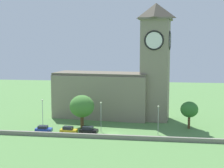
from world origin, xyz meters
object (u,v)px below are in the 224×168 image
church (119,84)px  car_black (89,130)px  streetlamp_central (158,115)px  streetlamp_west_end (43,110)px  streetlamp_west_mid (101,112)px  car_blue (44,129)px  tree_churchyard (189,110)px  car_yellow (69,130)px  tree_riverside_west (82,106)px

church → car_black: (-5.12, -18.82, -9.14)m
car_black → streetlamp_central: size_ratio=0.64×
streetlamp_west_end → streetlamp_west_mid: size_ratio=1.05×
car_blue → tree_churchyard: tree_churchyard is taller
car_black → streetlamp_west_mid: (2.62, 2.58, 4.05)m
church → tree_churchyard: bearing=-27.3°
car_blue → streetlamp_central: bearing=4.6°
tree_churchyard → streetlamp_central: bearing=-138.1°
church → streetlamp_west_mid: bearing=-98.7°
church → streetlamp_west_end: 24.76m
church → streetlamp_west_end: church is taller
car_black → streetlamp_west_end: size_ratio=0.58×
car_yellow → car_blue: bearing=177.5°
church → car_yellow: (-9.88, -19.69, -9.11)m
streetlamp_west_end → streetlamp_central: (28.96, -0.17, -0.44)m
car_blue → church: bearing=50.0°
car_black → car_yellow: bearing=-169.7°
car_black → tree_churchyard: (24.63, 8.76, 4.04)m
car_black → tree_churchyard: 26.45m
tree_churchyard → streetlamp_west_end: bearing=-169.4°
church → tree_riverside_west: size_ratio=4.10×
car_blue → car_black: size_ratio=0.89×
car_blue → tree_churchyard: bearing=14.6°
car_black → tree_riverside_west: (-3.00, 5.93, 4.69)m
car_yellow → streetlamp_west_end: (-7.47, 2.71, 4.24)m
streetlamp_west_mid → church: bearing=81.3°
church → car_black: bearing=-105.2°
streetlamp_west_mid → streetlamp_central: (14.10, -0.91, -0.23)m
car_yellow → tree_churchyard: bearing=18.1°
streetlamp_central → tree_churchyard: (7.90, 7.09, 0.21)m
tree_churchyard → car_blue: bearing=-165.4°
car_black → streetlamp_west_mid: size_ratio=0.60×
streetlamp_west_mid → tree_churchyard: bearing=15.7°
streetlamp_west_mid → tree_churchyard: size_ratio=1.07×
streetlamp_west_end → streetlamp_west_mid: bearing=2.8°
car_blue → car_yellow: bearing=-2.5°
streetlamp_west_end → tree_riverside_west: tree_riverside_west is taller
car_black → tree_riverside_west: bearing=116.8°
car_blue → streetlamp_west_end: 5.04m
streetlamp_central → church: bearing=124.1°
car_yellow → streetlamp_central: size_ratio=0.59×
car_black → church: bearing=74.8°
tree_churchyard → tree_riverside_west: bearing=-174.2°
car_black → streetlamp_west_end: bearing=171.4°
car_black → streetlamp_west_mid: streetlamp_west_mid is taller
tree_riverside_west → streetlamp_west_end: bearing=-156.1°
streetlamp_central → tree_riverside_west: tree_riverside_west is taller
church → tree_riverside_west: bearing=-122.2°
streetlamp_west_end → streetlamp_west_mid: 14.88m
church → streetlamp_west_mid: size_ratio=4.66×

